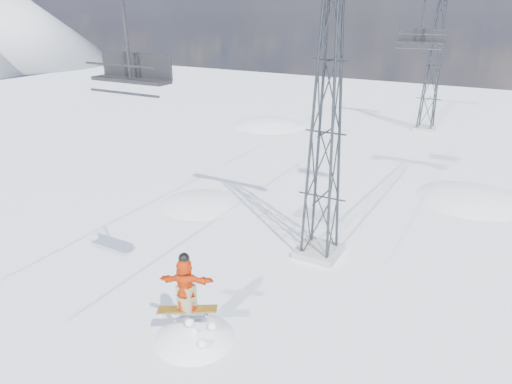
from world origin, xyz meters
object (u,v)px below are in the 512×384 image
lift_tower_near (326,133)px  lift_chair_near (132,70)px  lift_tower_far (433,66)px  snowboarder_jump (197,376)px

lift_tower_near → lift_chair_near: 8.92m
lift_tower_far → lift_chair_near: lift_tower_far is taller
lift_tower_near → lift_tower_far: (0.00, 25.00, 0.00)m
snowboarder_jump → lift_chair_near: (-0.71, -0.93, 10.25)m
lift_tower_near → lift_tower_far: bearing=90.0°
snowboarder_jump → lift_chair_near: 10.32m
lift_tower_near → snowboarder_jump: lift_tower_near is taller
snowboarder_jump → lift_tower_far: bearing=87.3°
lift_tower_far → snowboarder_jump: bearing=-92.7°
snowboarder_jump → lift_chair_near: size_ratio=2.64×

